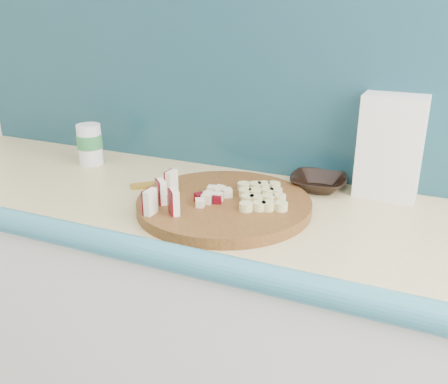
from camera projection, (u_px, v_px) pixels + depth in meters
kitchen_counter at (238, 352)px, 1.44m from camera, size 2.20×0.63×0.91m
backsplash at (279, 90)px, 1.42m from camera, size 2.20×0.02×0.50m
cutting_board at (224, 204)px, 1.25m from camera, size 0.58×0.58×0.03m
apple_wedges at (164, 194)px, 1.20m from camera, size 0.10×0.18×0.06m
apple_chunks at (213, 195)px, 1.24m from camera, size 0.07×0.07×0.02m
banana_slices at (262, 196)px, 1.25m from camera, size 0.16×0.19×0.02m
brown_bowl at (318, 183)px, 1.38m from camera, size 0.17×0.17×0.04m
flour_bag at (391, 146)px, 1.31m from camera, size 0.16×0.12×0.27m
canister at (90, 144)px, 1.57m from camera, size 0.08×0.08×0.13m
banana_peel at (184, 186)px, 1.40m from camera, size 0.25×0.22×0.01m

